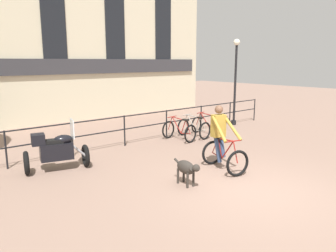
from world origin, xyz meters
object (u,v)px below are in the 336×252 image
object	(u,v)px
cyclist_with_bike	(222,141)
parked_motorcycle	(56,150)
street_lamp	(235,77)
parked_bicycle_near_lamp	(179,131)
parked_bicycle_mid_right	(208,126)
parked_bicycle_mid_left	(194,128)
dog	(187,168)

from	to	relation	value
cyclist_with_bike	parked_motorcycle	size ratio (longest dim) A/B	0.99
cyclist_with_bike	street_lamp	size ratio (longest dim) A/B	0.45
cyclist_with_bike	parked_motorcycle	bearing A→B (deg)	155.51
parked_bicycle_near_lamp	street_lamp	distance (m)	4.37
parked_bicycle_mid_right	street_lamp	distance (m)	3.08
parked_bicycle_mid_left	parked_motorcycle	bearing A→B (deg)	-2.06
dog	parked_bicycle_near_lamp	distance (m)	4.40
parked_motorcycle	street_lamp	bearing A→B (deg)	-69.25
parked_bicycle_near_lamp	parked_bicycle_mid_right	bearing A→B (deg)	172.59
parked_bicycle_near_lamp	parked_motorcycle	bearing A→B (deg)	-3.03
dog	parked_motorcycle	xyz separation A→B (m)	(-1.87, 2.99, 0.14)
dog	parked_bicycle_near_lamp	xyz separation A→B (m)	(2.85, 3.35, -0.06)
dog	street_lamp	distance (m)	8.05
parked_bicycle_near_lamp	street_lamp	bearing A→B (deg)	-178.57
parked_bicycle_near_lamp	street_lamp	xyz separation A→B (m)	(3.94, 0.61, 1.79)
cyclist_with_bike	parked_bicycle_near_lamp	world-z (taller)	cyclist_with_bike
cyclist_with_bike	parked_bicycle_mid_right	distance (m)	4.19
cyclist_with_bike	street_lamp	bearing A→B (deg)	49.09
dog	parked_bicycle_mid_left	bearing A→B (deg)	48.38
street_lamp	parked_bicycle_mid_right	bearing A→B (deg)	-165.82
cyclist_with_bike	parked_bicycle_mid_left	bearing A→B (deg)	70.18
parked_bicycle_mid_left	dog	bearing A→B (deg)	37.10
cyclist_with_bike	dog	xyz separation A→B (m)	(-1.55, -0.28, -0.34)
parked_bicycle_mid_left	parked_bicycle_mid_right	world-z (taller)	same
dog	parked_bicycle_mid_right	world-z (taller)	parked_bicycle_mid_right
parked_bicycle_mid_left	parked_bicycle_mid_right	size ratio (longest dim) A/B	0.97
street_lamp	dog	bearing A→B (deg)	-149.71
cyclist_with_bike	parked_bicycle_near_lamp	size ratio (longest dim) A/B	1.43
dog	street_lamp	xyz separation A→B (m)	(6.79, 3.97, 1.73)
cyclist_with_bike	parked_bicycle_mid_right	world-z (taller)	cyclist_with_bike
cyclist_with_bike	street_lamp	distance (m)	6.56
parked_bicycle_near_lamp	street_lamp	size ratio (longest dim) A/B	0.31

